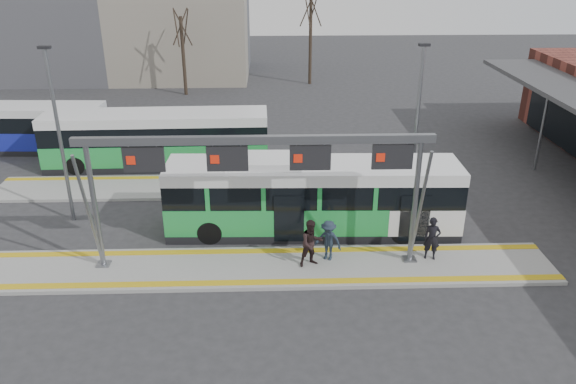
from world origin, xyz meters
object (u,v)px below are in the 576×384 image
gantry (259,164)px  hero_bus (312,198)px  passenger_a (432,238)px  passenger_c (328,240)px  passenger_b (312,243)px

gantry → hero_bus: 4.58m
gantry → passenger_a: (6.69, 0.15, -3.27)m
hero_bus → passenger_c: 2.87m
passenger_a → passenger_b: passenger_b is taller
gantry → passenger_b: 3.74m
gantry → hero_bus: size_ratio=1.04×
passenger_a → passenger_c: bearing=-167.3°
passenger_c → passenger_b: bearing=-122.7°
passenger_a → passenger_b: (-4.76, -0.35, 0.07)m
passenger_b → passenger_c: 0.81m
gantry → hero_bus: (2.17, 2.97, -2.73)m
passenger_b → gantry: bearing=154.1°
gantry → passenger_b: bearing=-6.2°
hero_bus → passenger_b: hero_bus is taller
passenger_a → passenger_b: 4.77m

